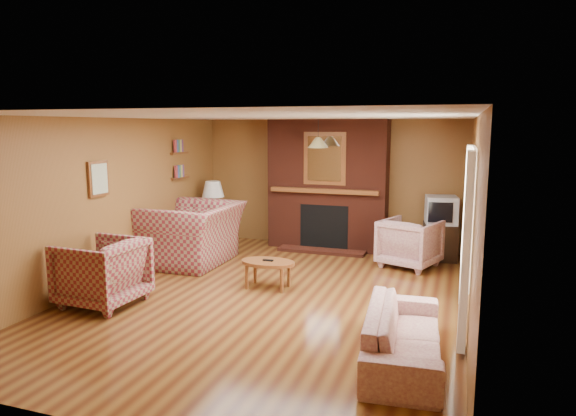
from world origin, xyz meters
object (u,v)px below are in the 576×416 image
at_px(floral_armchair, 410,243).
at_px(crt_tv, 441,210).
at_px(side_table, 214,232).
at_px(plaid_loveseat, 193,234).
at_px(floral_sofa, 404,334).
at_px(plaid_armchair, 102,272).
at_px(coffee_table, 268,265).
at_px(fireplace, 328,186).
at_px(table_lamp, 213,197).
at_px(tv_stand, 440,241).

height_order(floral_armchair, crt_tv, crt_tv).
bearing_deg(floral_armchair, side_table, 15.82).
bearing_deg(plaid_loveseat, floral_armchair, 104.66).
xyz_separation_m(floral_sofa, crt_tv, (0.15, 4.13, 0.60)).
xyz_separation_m(plaid_armchair, coffee_table, (1.77, 1.33, -0.09)).
distance_m(fireplace, crt_tv, 2.08).
bearing_deg(plaid_loveseat, fireplace, 133.14).
height_order(floral_sofa, table_lamp, table_lamp).
xyz_separation_m(plaid_loveseat, table_lamp, (-0.25, 1.24, 0.44)).
bearing_deg(side_table, fireplace, 14.29).
relative_size(plaid_loveseat, table_lamp, 2.20).
relative_size(plaid_loveseat, coffee_table, 1.96).
bearing_deg(fireplace, crt_tv, -5.30).
relative_size(plaid_armchair, side_table, 1.73).
bearing_deg(side_table, plaid_armchair, -87.49).
distance_m(plaid_loveseat, tv_stand, 4.22).
height_order(side_table, crt_tv, crt_tv).
height_order(table_lamp, crt_tv, table_lamp).
bearing_deg(plaid_armchair, crt_tv, 136.32).
height_order(plaid_loveseat, tv_stand, plaid_loveseat).
relative_size(plaid_armchair, tv_stand, 1.51).
relative_size(floral_armchair, side_table, 1.58).
bearing_deg(floral_armchair, plaid_armchair, 61.64).
height_order(coffee_table, side_table, side_table).
relative_size(plaid_loveseat, floral_sofa, 0.85).
height_order(plaid_armchair, table_lamp, table_lamp).
relative_size(fireplace, side_table, 4.39).
bearing_deg(plaid_armchair, coffee_table, 129.92).
bearing_deg(tv_stand, crt_tv, -95.34).
distance_m(fireplace, side_table, 2.35).
xyz_separation_m(plaid_loveseat, floral_armchair, (3.46, 0.95, -0.11)).
distance_m(plaid_armchair, floral_armchair, 4.74).
distance_m(table_lamp, tv_stand, 4.21).
xyz_separation_m(tv_stand, crt_tv, (0.00, -0.01, 0.55)).
bearing_deg(table_lamp, plaid_loveseat, -78.58).
bearing_deg(table_lamp, floral_armchair, -4.51).
bearing_deg(table_lamp, tv_stand, 4.82).
distance_m(floral_sofa, coffee_table, 2.69).
bearing_deg(floral_sofa, coffee_table, 46.11).
distance_m(floral_sofa, crt_tv, 4.18).
bearing_deg(fireplace, coffee_table, -93.92).
xyz_separation_m(coffee_table, crt_tv, (2.23, 2.44, 0.52)).
bearing_deg(fireplace, floral_armchair, -27.23).
xyz_separation_m(fireplace, table_lamp, (-2.10, -0.53, -0.24)).
distance_m(plaid_loveseat, floral_sofa, 4.54).
height_order(floral_sofa, crt_tv, crt_tv).
height_order(fireplace, plaid_armchair, fireplace).
distance_m(plaid_armchair, crt_tv, 5.51).
xyz_separation_m(floral_armchair, table_lamp, (-3.71, 0.29, 0.54)).
height_order(tv_stand, crt_tv, crt_tv).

